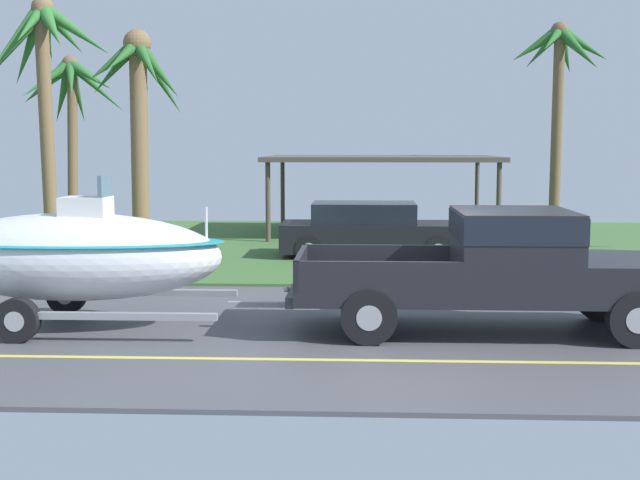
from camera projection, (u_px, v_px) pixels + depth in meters
The scene contains 9 objects.
ground at pixel (389, 259), 21.42m from camera, with size 36.00×22.00×0.11m.
pickup_truck_towing at pixel (510, 264), 12.97m from camera, with size 5.88×2.15×1.84m.
boat_on_trailer at pixel (71, 256), 13.28m from camera, with size 5.89×2.33×2.35m.
parked_sedan_near at pixel (371, 231), 21.41m from camera, with size 4.51×1.84×1.38m.
carport_awning at pixel (381, 160), 26.50m from camera, with size 6.97×5.09×2.45m.
palm_tree_near_left at pixel (69, 95), 24.49m from camera, with size 2.99×2.88×5.29m.
palm_tree_mid at pixel (560, 71), 26.78m from camera, with size 3.13×3.28×6.55m.
palm_tree_far_left at pixel (139, 95), 21.50m from camera, with size 2.59×2.56×5.63m.
palm_tree_far_right at pixel (40, 60), 20.09m from camera, with size 3.19×2.32×6.20m.
Camera 1 is at (-0.70, -12.91, 2.82)m, focal length 48.70 mm.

